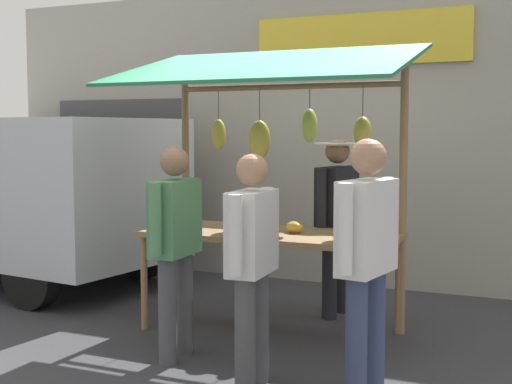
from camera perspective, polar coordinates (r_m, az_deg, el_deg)
ground_plane at (r=6.30m, az=1.13°, el=-11.18°), size 40.00×40.00×0.00m
street_backdrop at (r=8.13m, az=6.82°, el=4.57°), size 9.00×0.30×3.40m
market_stall at (r=6.07m, az=1.22°, el=2.97°), size 2.50×1.46×2.50m
vendor_with_sunhat at (r=6.67m, az=6.55°, el=-1.59°), size 0.43×0.70×1.67m
shopper_with_ponytail at (r=4.56m, az=8.94°, el=-4.65°), size 0.30×0.71×1.71m
shopper_with_shopping_bag at (r=5.41m, az=-6.54°, el=-3.66°), size 0.24×0.70×1.63m
shopper_in_grey_tee at (r=4.76m, az=-0.32°, el=-5.08°), size 0.25×0.69×1.60m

